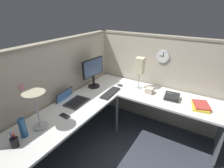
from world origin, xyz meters
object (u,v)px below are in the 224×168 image
Objects in this scene: monitor at (93,71)px; pen_cup at (15,142)px; book_stack at (201,106)px; desk_lamp_paper at (140,67)px; laptop at (71,100)px; keyboard at (110,93)px; cell_phone at (65,116)px; wall_clock at (163,57)px; office_phone at (172,97)px; desk_lamp_dome at (35,99)px; computer_mouse at (120,85)px; thermos_flask at (23,128)px; tissue_box at (149,90)px.

pen_cup is at bearing -173.71° from monitor.
pen_cup is 0.55× the size of book_stack.
laptop is at bearing 144.02° from desk_lamp_paper.
keyboard is at bearing 144.18° from desk_lamp_paper.
wall_clock reaches higher than cell_phone.
office_phone is 0.68m from desk_lamp_paper.
desk_lamp_dome is at bearing -169.96° from laptop.
keyboard is at bearing 140.50° from wall_clock.
laptop reaches higher than computer_mouse.
thermos_flask is 2.21m from wall_clock.
book_stack is at bearing -79.37° from keyboard.
computer_mouse is 0.47× the size of thermos_flask.
desk_lamp_dome reaches higher than thermos_flask.
keyboard reaches higher than cell_phone.
desk_lamp_paper is at bearing -15.42° from pen_cup.
tissue_box is at bearing 171.08° from wall_clock.
office_phone is at bearing -140.02° from wall_clock.
wall_clock is at bearing 39.98° from office_phone.
pen_cup reaches higher than cell_phone.
thermos_flask reaches higher than keyboard.
desk_lamp_dome is 3.71× the size of tissue_box.
wall_clock is at bearing -22.79° from thermos_flask.
keyboard is 1.95× the size of wall_clock.
keyboard is at bearing -11.59° from thermos_flask.
desk_lamp_dome is at bearing 152.06° from tissue_box.
book_stack is 0.94m from wall_clock.
cell_phone is (0.29, -0.09, -0.36)m from desk_lamp_dome.
keyboard is at bearing 103.73° from book_stack.
wall_clock is (0.69, -0.57, 0.51)m from keyboard.
desk_lamp_paper is at bearing -38.92° from keyboard.
laptop reaches higher than keyboard.
wall_clock is (0.38, 0.70, 0.50)m from book_stack.
thermos_flask is at bearing 154.53° from tissue_box.
office_phone is (0.83, -1.24, 0.01)m from laptop.
office_phone reaches higher than book_stack.
office_phone is (1.44, -1.13, -0.33)m from desk_lamp_dome.
computer_mouse is 0.58× the size of pen_cup.
book_stack is at bearing -40.25° from pen_cup.
pen_cup is 0.62m from cell_phone.
pen_cup is at bearing 159.83° from wall_clock.
thermos_flask is at bearing 161.74° from desk_lamp_paper.
wall_clock is at bearing -38.12° from laptop.
thermos_flask is at bearing -173.27° from laptop.
laptop is 1.82m from book_stack.
thermos_flask is (-1.37, -0.11, -0.18)m from monitor.
monitor is 0.94× the size of desk_lamp_paper.
monitor is at bearing 98.37° from book_stack.
monitor is 1.52× the size of book_stack.
pen_cup is (-1.51, -0.17, -0.24)m from monitor.
pen_cup is (-1.77, 0.20, 0.04)m from computer_mouse.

